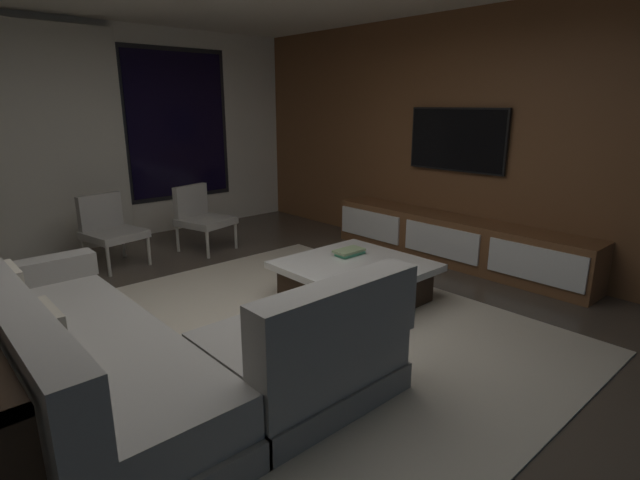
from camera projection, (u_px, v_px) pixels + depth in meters
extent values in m
plane|color=#473D33|center=(252.00, 342.00, 3.70)|extent=(9.20, 9.20, 0.00)
cube|color=silver|center=(76.00, 136.00, 5.95)|extent=(6.60, 0.12, 2.70)
cube|color=black|center=(177.00, 125.00, 6.72)|extent=(1.52, 0.02, 2.02)
cube|color=black|center=(178.00, 125.00, 6.70)|extent=(1.40, 0.03, 1.90)
cube|color=beige|center=(29.00, 144.00, 5.48)|extent=(2.10, 0.12, 2.60)
cube|color=brown|center=(482.00, 140.00, 5.31)|extent=(0.12, 7.80, 2.70)
cube|color=beige|center=(297.00, 332.00, 3.85)|extent=(3.20, 3.80, 0.01)
cube|color=gray|center=(89.00, 385.00, 2.97)|extent=(0.90, 2.50, 0.18)
cube|color=#9E9991|center=(85.00, 354.00, 2.92)|extent=(0.86, 2.42, 0.24)
cube|color=#9E9991|center=(8.00, 321.00, 2.60)|extent=(0.20, 2.50, 0.40)
cube|color=#9E9991|center=(31.00, 273.00, 3.68)|extent=(0.90, 0.20, 0.18)
cube|color=gray|center=(298.00, 379.00, 3.04)|extent=(1.10, 0.90, 0.18)
cube|color=#9E9991|center=(297.00, 349.00, 2.98)|extent=(1.07, 0.86, 0.24)
cube|color=#9E9991|center=(338.00, 318.00, 2.64)|extent=(1.10, 0.20, 0.40)
cube|color=beige|center=(12.00, 294.00, 3.09)|extent=(0.10, 0.36, 0.36)
cube|color=#B2A893|center=(49.00, 341.00, 2.48)|extent=(0.10, 0.36, 0.36)
cube|color=black|center=(355.00, 285.00, 4.44)|extent=(1.00, 1.00, 0.30)
cube|color=white|center=(355.00, 266.00, 4.39)|extent=(1.16, 1.16, 0.06)
cube|color=#55C195|center=(350.00, 253.00, 4.62)|extent=(0.27, 0.14, 0.03)
cube|color=#95AA78|center=(349.00, 251.00, 4.60)|extent=(0.29, 0.17, 0.02)
cylinder|color=#B2ADA0|center=(236.00, 234.00, 6.05)|extent=(0.04, 0.04, 0.36)
cylinder|color=#B2ADA0|center=(208.00, 243.00, 5.66)|extent=(0.04, 0.04, 0.36)
cylinder|color=#B2ADA0|center=(206.00, 229.00, 6.31)|extent=(0.04, 0.04, 0.36)
cylinder|color=#B2ADA0|center=(178.00, 237.00, 5.92)|extent=(0.04, 0.04, 0.36)
cube|color=#9E9991|center=(206.00, 221.00, 5.93)|extent=(0.67, 0.68, 0.08)
cube|color=#9E9991|center=(191.00, 201.00, 6.00)|extent=(0.49, 0.21, 0.38)
cylinder|color=#B2ADA0|center=(149.00, 249.00, 5.43)|extent=(0.04, 0.04, 0.36)
cylinder|color=#B2ADA0|center=(108.00, 260.00, 5.06)|extent=(0.04, 0.04, 0.36)
cylinder|color=#B2ADA0|center=(123.00, 242.00, 5.72)|extent=(0.04, 0.04, 0.36)
cylinder|color=#B2ADA0|center=(83.00, 251.00, 5.35)|extent=(0.04, 0.04, 0.36)
cube|color=#9E9991|center=(114.00, 235.00, 5.34)|extent=(0.64, 0.65, 0.08)
cube|color=#9E9991|center=(100.00, 211.00, 5.42)|extent=(0.49, 0.17, 0.38)
cube|color=brown|center=(452.00, 240.00, 5.50)|extent=(0.44, 3.10, 0.52)
cube|color=white|center=(535.00, 264.00, 4.59)|extent=(0.02, 0.93, 0.33)
cube|color=white|center=(440.00, 242.00, 5.34)|extent=(0.02, 0.93, 0.33)
cube|color=white|center=(369.00, 225.00, 6.08)|extent=(0.02, 0.93, 0.33)
cube|color=black|center=(523.00, 271.00, 4.90)|extent=(0.33, 0.68, 0.19)
cube|color=#C651B2|center=(548.00, 279.00, 4.71)|extent=(0.03, 0.04, 0.16)
cube|color=#B176CB|center=(541.00, 276.00, 4.76)|extent=(0.03, 0.04, 0.19)
cube|color=#47C3BE|center=(533.00, 276.00, 4.82)|extent=(0.03, 0.04, 0.14)
cube|color=#41704D|center=(526.00, 273.00, 4.87)|extent=(0.03, 0.04, 0.17)
cube|color=#A082A5|center=(519.00, 272.00, 4.93)|extent=(0.03, 0.04, 0.16)
cube|color=#7BAC60|center=(512.00, 270.00, 4.98)|extent=(0.03, 0.04, 0.16)
cube|color=gray|center=(505.00, 267.00, 5.03)|extent=(0.03, 0.04, 0.18)
cube|color=#5A4091|center=(498.00, 267.00, 5.09)|extent=(0.03, 0.04, 0.14)
cube|color=black|center=(457.00, 140.00, 5.42)|extent=(0.04, 1.20, 0.69)
cube|color=black|center=(456.00, 140.00, 5.42)|extent=(0.05, 1.16, 0.65)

